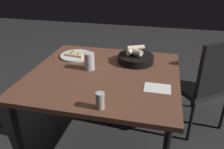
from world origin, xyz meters
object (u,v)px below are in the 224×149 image
object	(u,v)px
pepper_shaker	(100,102)
beer_glass	(89,62)
dining_table	(104,81)
bread_basket	(136,58)
chair_far	(205,80)
pizza_plate	(76,55)

from	to	relation	value
pepper_shaker	beer_glass	bearing A→B (deg)	114.65
dining_table	beer_glass	world-z (taller)	beer_glass
bread_basket	pepper_shaker	world-z (taller)	bread_basket
dining_table	chair_far	xyz separation A→B (m)	(0.76, 0.47, -0.15)
chair_far	pepper_shaker	bearing A→B (deg)	-127.69
bread_basket	pepper_shaker	bearing A→B (deg)	-98.75
chair_far	dining_table	bearing A→B (deg)	-148.55
pepper_shaker	chair_far	world-z (taller)	chair_far
pizza_plate	chair_far	xyz separation A→B (m)	(1.06, 0.23, -0.22)
dining_table	pizza_plate	size ratio (longest dim) A/B	3.99
pizza_plate	pepper_shaker	size ratio (longest dim) A/B	2.73
dining_table	beer_glass	distance (m)	0.17
beer_glass	pizza_plate	bearing A→B (deg)	131.61
bread_basket	pepper_shaker	distance (m)	0.65
pizza_plate	beer_glass	bearing A→B (deg)	-48.39
pizza_plate	bread_basket	distance (m)	0.48
dining_table	bread_basket	size ratio (longest dim) A/B	3.75
pizza_plate	bread_basket	size ratio (longest dim) A/B	0.94
bread_basket	beer_glass	distance (m)	0.36
bread_basket	pepper_shaker	xyz separation A→B (m)	(-0.10, -0.64, 0.01)
pizza_plate	pepper_shaker	distance (m)	0.75
chair_far	beer_glass	bearing A→B (deg)	-153.87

